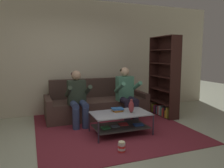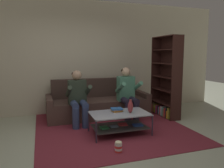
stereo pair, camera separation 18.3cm
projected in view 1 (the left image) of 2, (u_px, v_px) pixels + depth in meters
ground at (101, 149)px, 3.54m from camera, size 16.80×16.80×0.00m
back_partition at (71, 57)px, 5.62m from camera, size 8.40×0.12×2.90m
couch at (96, 104)px, 5.38m from camera, size 2.44×0.89×0.90m
person_seated_left at (78, 96)px, 4.64m from camera, size 0.50×0.58×1.18m
person_seated_right at (127, 92)px, 5.04m from camera, size 0.50×0.58×1.22m
coffee_table at (121, 120)px, 4.17m from camera, size 1.10×0.65×0.41m
area_rug at (109, 125)px, 4.69m from camera, size 3.00×3.28×0.01m
vase at (131, 106)px, 4.15m from camera, size 0.10×0.10×0.26m
book_stack at (118, 109)px, 4.25m from camera, size 0.23×0.19×0.07m
bookshelf at (164, 85)px, 5.42m from camera, size 0.29×0.94×1.95m
popcorn_tub at (122, 147)px, 3.40m from camera, size 0.12×0.12×0.18m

